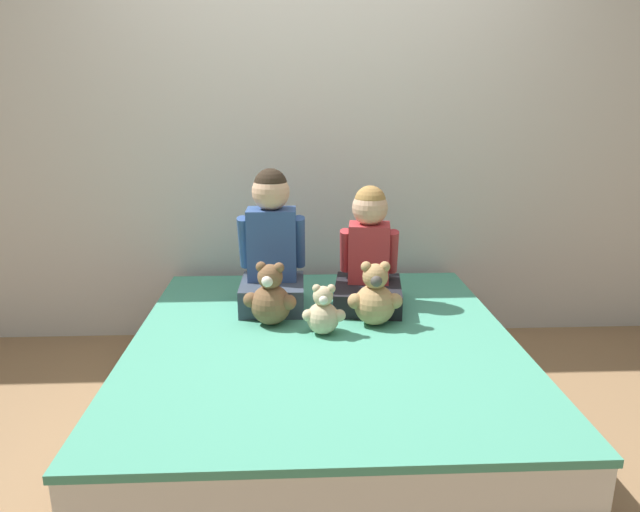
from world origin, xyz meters
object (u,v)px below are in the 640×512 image
(child_on_left, at_px, (272,248))
(teddy_bear_between_children, at_px, (324,313))
(teddy_bear_held_by_left_child, at_px, (271,298))
(teddy_bear_held_by_right_child, at_px, (375,298))
(bed, at_px, (323,378))
(child_on_right, at_px, (369,258))

(child_on_left, distance_m, teddy_bear_between_children, 0.49)
(teddy_bear_held_by_left_child, bearing_deg, teddy_bear_between_children, -14.52)
(teddy_bear_held_by_left_child, relative_size, teddy_bear_held_by_right_child, 0.99)
(teddy_bear_held_by_left_child, height_order, teddy_bear_between_children, teddy_bear_held_by_left_child)
(bed, height_order, teddy_bear_between_children, teddy_bear_between_children)
(bed, height_order, teddy_bear_held_by_right_child, teddy_bear_held_by_right_child)
(bed, bearing_deg, teddy_bear_held_by_left_child, 144.44)
(bed, xyz_separation_m, child_on_right, (0.25, 0.42, 0.45))
(bed, relative_size, child_on_left, 2.67)
(child_on_right, bearing_deg, bed, -113.15)
(child_on_left, height_order, teddy_bear_held_by_left_child, child_on_left)
(teddy_bear_held_by_left_child, relative_size, teddy_bear_between_children, 1.30)
(bed, relative_size, teddy_bear_held_by_right_child, 6.10)
(child_on_right, xyz_separation_m, teddy_bear_held_by_left_child, (-0.49, -0.25, -0.12))
(child_on_left, xyz_separation_m, teddy_bear_between_children, (0.24, -0.37, -0.20))
(bed, bearing_deg, child_on_left, 119.45)
(child_on_left, relative_size, teddy_bear_held_by_left_child, 2.31)
(child_on_left, bearing_deg, teddy_bear_between_children, -56.37)
(teddy_bear_held_by_left_child, distance_m, teddy_bear_held_by_right_child, 0.48)
(teddy_bear_held_by_right_child, xyz_separation_m, teddy_bear_between_children, (-0.24, -0.10, -0.03))
(bed, xyz_separation_m, teddy_bear_held_by_right_child, (0.25, 0.14, 0.33))
(teddy_bear_held_by_right_child, bearing_deg, bed, -147.29)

